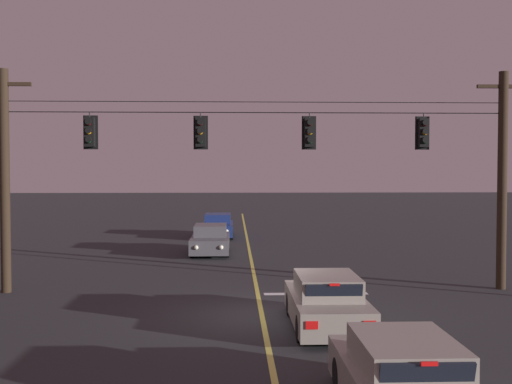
{
  "coord_description": "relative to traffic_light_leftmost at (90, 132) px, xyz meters",
  "views": [
    {
      "loc": [
        -0.79,
        -17.27,
        4.08
      ],
      "look_at": [
        0.0,
        4.52,
        3.27
      ],
      "focal_mm": 43.92,
      "sensor_mm": 36.0,
      "label": 1
    }
  ],
  "objects": [
    {
      "name": "traffic_light_centre",
      "position": [
        7.26,
        0.0,
        0.0
      ],
      "size": [
        0.48,
        0.41,
        1.22
      ],
      "color": "black"
    },
    {
      "name": "traffic_light_left_inner",
      "position": [
        3.64,
        0.0,
        0.0
      ],
      "size": [
        0.48,
        0.41,
        1.22
      ],
      "color": "black"
    },
    {
      "name": "car_oncoming_trailing",
      "position": [
        3.79,
        16.61,
        -4.64
      ],
      "size": [
        1.8,
        4.42,
        1.39
      ],
      "color": "navy",
      "rests_on": "ground"
    },
    {
      "name": "signal_span_assembly",
      "position": [
        5.51,
        0.02,
        -1.47
      ],
      "size": [
        18.38,
        0.32,
        7.35
      ],
      "color": "#2D2116",
      "rests_on": "ground"
    },
    {
      "name": "ground_plane",
      "position": [
        5.51,
        -3.5,
        -5.29
      ],
      "size": [
        180.0,
        180.0,
        0.0
      ],
      "primitive_type": "plane",
      "color": "#28282B"
    },
    {
      "name": "car_waiting_near_lane",
      "position": [
        7.11,
        -4.95,
        -4.64
      ],
      "size": [
        1.8,
        4.33,
        1.39
      ],
      "color": "gray",
      "rests_on": "ground"
    },
    {
      "name": "car_waiting_second_near",
      "position": [
        7.47,
        -10.95,
        -4.64
      ],
      "size": [
        1.8,
        4.33,
        1.39
      ],
      "color": "gray",
      "rests_on": "ground"
    },
    {
      "name": "car_oncoming_lead",
      "position": [
        3.61,
        9.29,
        -4.64
      ],
      "size": [
        1.8,
        4.42,
        1.39
      ],
      "color": "#4C4C51",
      "rests_on": "ground"
    },
    {
      "name": "traffic_light_right_inner",
      "position": [
        11.1,
        0.0,
        0.0
      ],
      "size": [
        0.48,
        0.41,
        1.22
      ],
      "color": "black"
    },
    {
      "name": "stop_bar_paint",
      "position": [
        7.41,
        -0.58,
        -5.29
      ],
      "size": [
        3.4,
        0.36,
        0.01
      ],
      "primitive_type": "cube",
      "color": "silver",
      "rests_on": "ground"
    },
    {
      "name": "traffic_light_leftmost",
      "position": [
        0.0,
        0.0,
        0.0
      ],
      "size": [
        0.48,
        0.41,
        1.22
      ],
      "color": "black"
    },
    {
      "name": "lane_centre_stripe",
      "position": [
        5.51,
        6.02,
        -5.29
      ],
      "size": [
        0.14,
        60.0,
        0.01
      ],
      "primitive_type": "cube",
      "color": "#D1C64C",
      "rests_on": "ground"
    }
  ]
}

